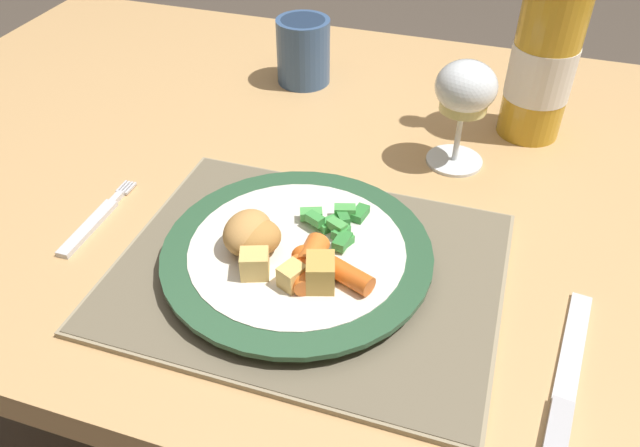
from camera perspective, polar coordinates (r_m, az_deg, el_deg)
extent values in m
cube|color=tan|center=(0.77, 3.62, 4.12)|extent=(1.36, 0.81, 0.04)
cube|color=tan|center=(1.48, -17.26, 4.08)|extent=(0.06, 0.06, 0.70)
cube|color=gray|center=(0.61, -0.87, -4.37)|extent=(0.37, 0.29, 0.01)
cube|color=#6B604A|center=(0.61, -0.87, -4.13)|extent=(0.36, 0.29, 0.00)
cylinder|color=white|center=(0.61, -2.09, -3.17)|extent=(0.22, 0.22, 0.01)
cylinder|color=#2D5638|center=(0.61, -2.11, -2.54)|extent=(0.26, 0.26, 0.01)
cylinder|color=white|center=(0.60, -2.12, -2.29)|extent=(0.21, 0.21, 0.00)
ellipsoid|color=tan|center=(0.60, -6.64, -0.79)|extent=(0.05, 0.06, 0.04)
ellipsoid|color=#B77F3D|center=(0.59, -6.19, -1.27)|extent=(0.07, 0.06, 0.03)
cube|color=green|center=(0.63, 1.01, 0.01)|extent=(0.03, 0.03, 0.01)
cube|color=#338438|center=(0.60, 2.06, -1.62)|extent=(0.02, 0.02, 0.01)
cube|color=green|center=(0.62, -0.47, 0.43)|extent=(0.02, 0.02, 0.01)
cube|color=#4CA84C|center=(0.61, 1.56, -0.18)|extent=(0.02, 0.02, 0.01)
cube|color=green|center=(0.61, 2.08, -1.25)|extent=(0.02, 0.02, 0.01)
cube|color=#4CA84C|center=(0.63, -0.81, 0.87)|extent=(0.03, 0.02, 0.01)
cube|color=#4CA84C|center=(0.63, 2.29, 1.23)|extent=(0.02, 0.02, 0.01)
cube|color=#338438|center=(0.63, 2.11, 0.54)|extent=(0.02, 0.02, 0.01)
cube|color=#338438|center=(0.64, 3.67, 0.93)|extent=(0.02, 0.02, 0.01)
cube|color=green|center=(0.61, 1.97, -0.81)|extent=(0.02, 0.02, 0.01)
cylinder|color=orange|center=(0.56, -1.72, -4.71)|extent=(0.03, 0.04, 0.02)
cylinder|color=orange|center=(0.58, -0.67, -2.79)|extent=(0.02, 0.04, 0.02)
cylinder|color=orange|center=(0.56, 2.75, -4.82)|extent=(0.05, 0.03, 0.02)
cylinder|color=orange|center=(0.57, -1.08, -4.06)|extent=(0.04, 0.05, 0.02)
cube|color=silver|center=(0.71, -20.43, -0.36)|extent=(0.01, 0.09, 0.01)
cube|color=silver|center=(0.74, -18.08, 2.28)|extent=(0.01, 0.02, 0.01)
cube|color=silver|center=(0.75, -16.91, 3.09)|extent=(0.00, 0.02, 0.00)
cube|color=silver|center=(0.75, -17.16, 3.14)|extent=(0.00, 0.02, 0.00)
cube|color=silver|center=(0.75, -17.42, 3.19)|extent=(0.00, 0.02, 0.00)
cube|color=silver|center=(0.76, -17.67, 3.24)|extent=(0.00, 0.02, 0.00)
cube|color=silver|center=(0.59, 22.13, -10.29)|extent=(0.03, 0.13, 0.00)
cube|color=#B2B2B7|center=(0.53, 20.81, -17.85)|extent=(0.03, 0.07, 0.01)
cylinder|color=silver|center=(0.78, 12.16, 5.65)|extent=(0.07, 0.07, 0.00)
cylinder|color=silver|center=(0.77, 12.52, 7.90)|extent=(0.01, 0.01, 0.07)
ellipsoid|color=silver|center=(0.74, 13.22, 12.10)|extent=(0.07, 0.07, 0.06)
cylinder|color=#E0D684|center=(0.74, 13.01, 10.81)|extent=(0.05, 0.05, 0.02)
cylinder|color=gold|center=(0.83, 19.71, 13.60)|extent=(0.08, 0.08, 0.19)
cylinder|color=white|center=(0.83, 19.56, 13.01)|extent=(0.08, 0.08, 0.07)
cube|color=#E5BC66|center=(0.57, -6.00, -3.70)|extent=(0.03, 0.03, 0.03)
cube|color=#E5BC66|center=(0.56, -2.70, -4.80)|extent=(0.03, 0.03, 0.02)
cube|color=gold|center=(0.56, 0.04, -4.51)|extent=(0.03, 0.04, 0.03)
cylinder|color=#385684|center=(0.94, -1.53, 15.47)|extent=(0.08, 0.08, 0.09)
cylinder|color=#1E2F48|center=(0.92, -1.58, 17.90)|extent=(0.06, 0.06, 0.01)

